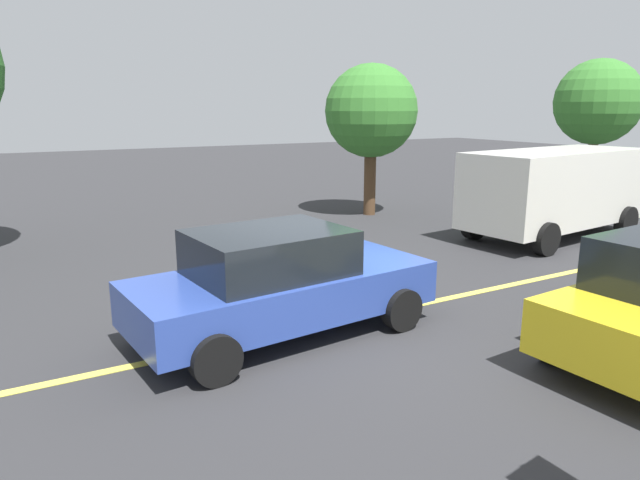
% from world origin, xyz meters
% --- Properties ---
extents(ground_plane, '(80.00, 80.00, 0.00)m').
position_xyz_m(ground_plane, '(0.00, 0.00, 0.00)').
color(ground_plane, '#2D2D30').
extents(lane_marking_centre, '(28.00, 0.16, 0.01)m').
position_xyz_m(lane_marking_centre, '(3.00, 0.00, 0.01)').
color(lane_marking_centre, '#E0D14C').
extents(white_van, '(5.38, 2.70, 2.20)m').
position_xyz_m(white_van, '(8.05, 2.35, 1.27)').
color(white_van, silver).
rests_on(white_van, ground_plane).
extents(car_blue_mid_road, '(4.55, 2.35, 1.57)m').
position_xyz_m(car_blue_mid_road, '(-0.70, 0.04, 0.79)').
color(car_blue_mid_road, '#2D479E').
rests_on(car_blue_mid_road, ground_plane).
extents(tree_left_verge, '(2.76, 2.76, 4.51)m').
position_xyz_m(tree_left_verge, '(5.85, 7.27, 3.11)').
color(tree_left_verge, '#513823').
rests_on(tree_left_verge, ground_plane).
extents(tree_centre_verge, '(3.06, 3.06, 4.95)m').
position_xyz_m(tree_centre_verge, '(15.15, 6.35, 3.40)').
color(tree_centre_verge, '#513823').
rests_on(tree_centre_verge, ground_plane).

